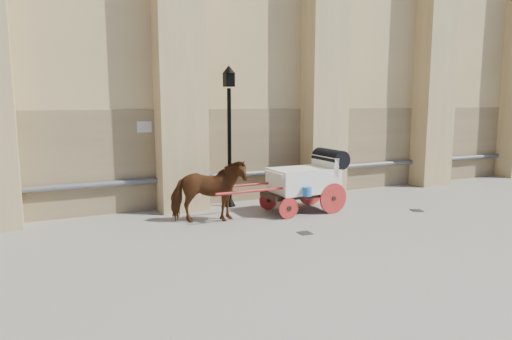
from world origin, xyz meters
TOP-DOWN VIEW (x-y plane):
  - ground at (0.00, 0.00)m, footprint 90.00×90.00m
  - horse at (-0.78, 1.90)m, footprint 2.17×1.38m
  - carriage at (2.31, 1.89)m, footprint 4.15×1.47m
  - street_lamp at (0.46, 3.46)m, footprint 0.40×0.40m
  - drain_grate_near at (0.99, -0.13)m, footprint 0.34×0.34m
  - drain_grate_far at (5.27, 0.47)m, footprint 0.41×0.41m

SIDE VIEW (x-z plane):
  - ground at x=0.00m, z-range 0.00..0.00m
  - drain_grate_near at x=0.99m, z-range 0.00..0.01m
  - drain_grate_far at x=5.27m, z-range 0.00..0.01m
  - horse at x=-0.78m, z-range 0.00..1.69m
  - carriage at x=2.31m, z-range 0.07..1.89m
  - street_lamp at x=0.46m, z-range 0.15..4.46m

